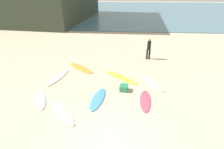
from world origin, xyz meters
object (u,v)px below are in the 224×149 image
object	(u,v)px
surfboard_5	(98,99)
surfboard_6	(81,68)
beach_cooler	(124,88)
surfboard_7	(121,77)
surfboard_1	(40,99)
beachgoer_near	(149,48)
surfboard_2	(58,77)
surfboard_3	(62,113)
surfboard_4	(153,84)
surfboard_0	(145,101)

from	to	relation	value
surfboard_5	surfboard_6	world-z (taller)	surfboard_6
surfboard_5	beach_cooler	distance (m)	1.64
surfboard_6	surfboard_5	bearing A→B (deg)	-115.19
surfboard_5	surfboard_7	bearing A→B (deg)	73.14
surfboard_1	surfboard_7	xyz separation A→B (m)	(4.14, 2.68, 0.00)
surfboard_5	surfboard_6	distance (m)	4.04
surfboard_7	beachgoer_near	xyz separation A→B (m)	(2.04, 3.35, 0.89)
beach_cooler	surfboard_5	bearing A→B (deg)	-144.39
surfboard_1	surfboard_2	world-z (taller)	surfboard_2
surfboard_3	beachgoer_near	bearing A→B (deg)	-166.63
beachgoer_near	surfboard_4	bearing A→B (deg)	75.09
surfboard_2	surfboard_3	size ratio (longest dim) A/B	1.04
beachgoer_near	beach_cooler	world-z (taller)	beachgoer_near
surfboard_4	beach_cooler	size ratio (longest dim) A/B	4.27
surfboard_4	beachgoer_near	world-z (taller)	beachgoer_near
surfboard_1	beach_cooler	size ratio (longest dim) A/B	4.23
surfboard_4	beachgoer_near	xyz separation A→B (m)	(0.11, 4.03, 0.88)
beachgoer_near	surfboard_1	bearing A→B (deg)	30.98
surfboard_2	beachgoer_near	size ratio (longest dim) A/B	1.42
surfboard_3	surfboard_7	distance (m)	4.53
surfboard_1	surfboard_5	xyz separation A→B (m)	(3.00, 0.24, 0.00)
beach_cooler	surfboard_1	bearing A→B (deg)	-164.58
beachgoer_near	surfboard_7	bearing A→B (deg)	45.39
surfboard_1	surfboard_5	world-z (taller)	surfboard_5
surfboard_6	surfboard_7	world-z (taller)	surfboard_6
surfboard_3	surfboard_7	size ratio (longest dim) A/B	0.88
surfboard_1	surfboard_5	distance (m)	3.01
surfboard_1	surfboard_3	bearing A→B (deg)	-61.62
surfboard_7	surfboard_1	bearing A→B (deg)	162.81
beach_cooler	surfboard_2	bearing A→B (deg)	164.44
surfboard_3	beach_cooler	size ratio (longest dim) A/B	4.83
surfboard_0	beachgoer_near	distance (m)	5.89
surfboard_2	surfboard_0	bearing A→B (deg)	172.60
surfboard_3	surfboard_6	size ratio (longest dim) A/B	0.92
surfboard_0	surfboard_7	size ratio (longest dim) A/B	0.76
surfboard_5	surfboard_0	bearing A→B (deg)	8.55
surfboard_3	beach_cooler	distance (m)	3.59
surfboard_1	beach_cooler	world-z (taller)	beach_cooler
surfboard_3	surfboard_1	bearing A→B (deg)	-76.55
surfboard_2	surfboard_6	size ratio (longest dim) A/B	0.96
surfboard_5	surfboard_7	size ratio (longest dim) A/B	0.81
surfboard_2	beach_cooler	size ratio (longest dim) A/B	5.02
surfboard_3	beach_cooler	world-z (taller)	beach_cooler
surfboard_4	surfboard_7	distance (m)	2.04
surfboard_5	beach_cooler	xyz separation A→B (m)	(1.33, 0.95, 0.13)
surfboard_1	surfboard_7	size ratio (longest dim) A/B	0.77
surfboard_1	beach_cooler	distance (m)	4.50
surfboard_6	beachgoer_near	world-z (taller)	beachgoer_near
surfboard_3	beachgoer_near	distance (m)	8.49
surfboard_0	surfboard_7	distance (m)	2.75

